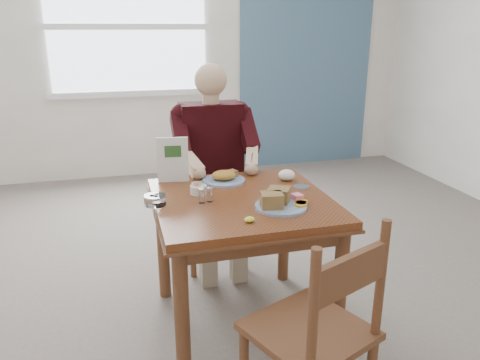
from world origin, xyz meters
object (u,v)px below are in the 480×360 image
object	(u,v)px
diner	(214,153)
far_plate	(224,177)
chair_near	(317,334)
table	(242,218)
near_plate	(279,201)
chair_far	(212,196)

from	to	relation	value
diner	far_plate	world-z (taller)	diner
chair_near	diner	world-z (taller)	diner
diner	far_plate	size ratio (longest dim) A/B	4.31
table	chair_near	bearing A→B (deg)	-84.73
table	near_plate	size ratio (longest dim) A/B	2.85
near_plate	far_plate	bearing A→B (deg)	109.59
far_plate	diner	bearing A→B (deg)	86.51
diner	far_plate	xyz separation A→B (m)	(-0.03, -0.41, -0.04)
chair_far	chair_near	world-z (taller)	same
far_plate	table	bearing A→B (deg)	-85.12
chair_far	chair_near	distance (m)	1.61
chair_far	diner	world-z (taller)	diner
diner	near_plate	distance (m)	0.89
diner	near_plate	world-z (taller)	diner
table	diner	distance (m)	0.73
chair_far	far_plate	world-z (taller)	chair_far
table	chair_far	size ratio (longest dim) A/B	0.97
diner	chair_near	bearing A→B (deg)	-87.17
near_plate	diner	bearing A→B (deg)	99.10
chair_near	table	bearing A→B (deg)	95.27
chair_far	chair_near	bearing A→B (deg)	-87.33
chair_far	diner	size ratio (longest dim) A/B	0.69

